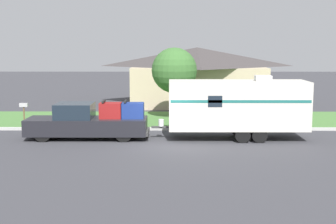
# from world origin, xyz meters

# --- Properties ---
(ground_plane) EXTENTS (120.00, 120.00, 0.00)m
(ground_plane) POSITION_xyz_m (0.00, 0.00, 0.00)
(ground_plane) COLOR #38383D
(curb_strip) EXTENTS (80.00, 0.30, 0.14)m
(curb_strip) POSITION_xyz_m (0.00, 3.75, 0.07)
(curb_strip) COLOR #ADADA8
(curb_strip) RESTS_ON ground_plane
(lawn_strip) EXTENTS (80.00, 7.00, 0.03)m
(lawn_strip) POSITION_xyz_m (0.00, 7.40, 0.01)
(lawn_strip) COLOR #477538
(lawn_strip) RESTS_ON ground_plane
(house_across_street) EXTENTS (11.16, 8.55, 4.60)m
(house_across_street) POSITION_xyz_m (2.39, 15.72, 2.38)
(house_across_street) COLOR tan
(house_across_street) RESTS_ON ground_plane
(pickup_truck) EXTENTS (6.30, 1.93, 2.00)m
(pickup_truck) POSITION_xyz_m (-4.03, 1.32, 0.87)
(pickup_truck) COLOR black
(pickup_truck) RESTS_ON ground_plane
(travel_trailer) EXTENTS (7.96, 2.27, 3.29)m
(travel_trailer) POSITION_xyz_m (3.68, 1.32, 1.77)
(travel_trailer) COLOR black
(travel_trailer) RESTS_ON ground_plane
(mailbox) EXTENTS (0.48, 0.20, 1.41)m
(mailbox) POSITION_xyz_m (-8.46, 4.81, 1.08)
(mailbox) COLOR brown
(mailbox) RESTS_ON ground_plane
(tree_in_yard) EXTENTS (2.91, 2.91, 4.65)m
(tree_in_yard) POSITION_xyz_m (0.47, 7.48, 3.19)
(tree_in_yard) COLOR brown
(tree_in_yard) RESTS_ON ground_plane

